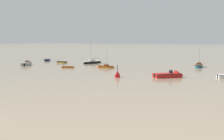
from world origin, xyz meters
name	(u,v)px	position (x,y,z in m)	size (l,w,h in m)	color
rowboat_moored_0	(47,60)	(-40.00, 51.11, 0.20)	(3.89, 4.77, 0.74)	navy
sailboat_moored_0	(199,66)	(5.46, 55.45, 0.28)	(2.65, 6.01, 6.50)	#197084
rowboat_moored_2	(68,67)	(-20.43, 37.86, 0.13)	(3.24, 2.45, 0.49)	orange
rowboat_moored_3	(62,62)	(-30.73, 47.41, 0.17)	(3.96, 1.44, 0.62)	gold
sailboat_moored_2	(92,62)	(-22.40, 50.63, 0.29)	(3.80, 6.27, 6.72)	black
sailboat_moored_3	(106,67)	(-12.64, 42.21, 0.21)	(4.56, 2.16, 4.91)	orange
motorboat_moored_0	(171,76)	(5.95, 34.58, 0.26)	(5.22, 5.36, 1.91)	red
motorboat_moored_1	(27,64)	(-34.29, 37.94, 0.25)	(4.77, 5.43, 1.85)	gray
channel_buoy	(117,75)	(-1.97, 29.37, 0.46)	(0.90, 0.90, 2.30)	red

